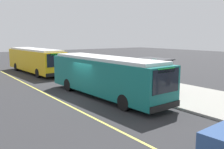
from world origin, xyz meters
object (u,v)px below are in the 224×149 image
route_sign_post (154,72)px  pedestrian_commuter (167,83)px  transit_bus_second (35,60)px  waiting_bench (156,82)px  transit_bus_main (105,75)px

route_sign_post → pedestrian_commuter: (0.39, 0.91, -0.84)m
transit_bus_second → waiting_bench: transit_bus_second is taller
waiting_bench → transit_bus_main: bearing=-95.7°
waiting_bench → pedestrian_commuter: 3.13m
transit_bus_second → pedestrian_commuter: transit_bus_second is taller
route_sign_post → transit_bus_main: bearing=-139.8°
transit_bus_main → waiting_bench: 4.98m
transit_bus_main → pedestrian_commuter: transit_bus_main is taller
waiting_bench → pedestrian_commuter: size_ratio=0.95×
transit_bus_main → transit_bus_second: (-14.89, -0.08, 0.00)m
transit_bus_second → waiting_bench: bearing=17.8°
transit_bus_main → pedestrian_commuter: (3.11, 3.21, -0.50)m
waiting_bench → route_sign_post: size_ratio=0.57×
pedestrian_commuter → transit_bus_second: bearing=-169.6°
transit_bus_main → transit_bus_second: 14.89m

